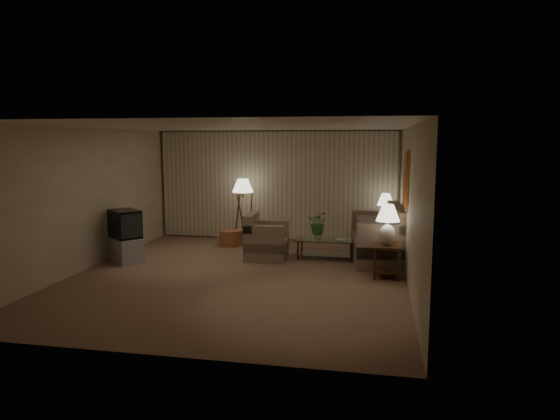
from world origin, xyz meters
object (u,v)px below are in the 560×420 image
(side_table_near, at_px, (387,255))
(crt_tv, at_px, (125,224))
(side_table_far, at_px, (385,231))
(floor_lamp, at_px, (243,210))
(table_lamp_near, at_px, (388,221))
(coffee_table, at_px, (325,245))
(tv_cabinet, at_px, (126,250))
(ottoman, at_px, (231,238))
(sofa, at_px, (378,239))
(table_lamp_far, at_px, (385,205))
(vase, at_px, (318,235))
(armchair, at_px, (267,241))

(side_table_near, distance_m, crt_tv, 5.22)
(side_table_far, relative_size, floor_lamp, 0.39)
(side_table_far, relative_size, table_lamp_near, 0.82)
(coffee_table, xyz_separation_m, floor_lamp, (-2.11, 1.23, 0.53))
(table_lamp_near, bearing_deg, floor_lamp, 143.40)
(tv_cabinet, xyz_separation_m, crt_tv, (0.00, 0.00, 0.53))
(coffee_table, relative_size, ottoman, 2.24)
(sofa, distance_m, ottoman, 3.51)
(side_table_far, distance_m, table_lamp_far, 0.60)
(ottoman, bearing_deg, sofa, -13.17)
(table_lamp_near, bearing_deg, side_table_near, 4.76)
(sofa, height_order, table_lamp_near, table_lamp_near)
(table_lamp_near, relative_size, tv_cabinet, 0.83)
(vase, bearing_deg, armchair, -168.12)
(side_table_near, distance_m, tv_cabinet, 5.21)
(ottoman, bearing_deg, side_table_far, 6.04)
(sofa, relative_size, coffee_table, 1.81)
(table_lamp_far, distance_m, ottoman, 3.67)
(armchair, relative_size, coffee_table, 0.81)
(crt_tv, relative_size, vase, 4.95)
(coffee_table, xyz_separation_m, crt_tv, (-3.97, -1.05, 0.51))
(sofa, relative_size, armchair, 2.24)
(sofa, distance_m, vase, 1.24)
(side_table_near, xyz_separation_m, crt_tv, (-5.20, 0.20, 0.38))
(table_lamp_near, relative_size, crt_tv, 0.90)
(armchair, distance_m, coffee_table, 1.23)
(coffee_table, bearing_deg, side_table_far, 45.97)
(crt_tv, xyz_separation_m, floor_lamp, (1.86, 2.28, 0.03))
(tv_cabinet, height_order, floor_lamp, floor_lamp)
(side_table_near, bearing_deg, coffee_table, 134.57)
(table_lamp_near, xyz_separation_m, vase, (-1.38, 1.25, -0.54))
(tv_cabinet, distance_m, floor_lamp, 2.99)
(armchair, xyz_separation_m, coffee_table, (1.21, 0.22, -0.10))
(armchair, relative_size, ottoman, 1.81)
(coffee_table, bearing_deg, tv_cabinet, -165.21)
(crt_tv, bearing_deg, vase, 55.10)
(sofa, xyz_separation_m, table_lamp_near, (0.15, -1.35, 0.59))
(floor_lamp, bearing_deg, crt_tv, -129.19)
(side_table_far, xyz_separation_m, table_lamp_far, (0.00, -0.00, 0.60))
(coffee_table, relative_size, floor_lamp, 0.79)
(tv_cabinet, relative_size, ottoman, 1.63)
(table_lamp_near, height_order, tv_cabinet, table_lamp_near)
(coffee_table, distance_m, floor_lamp, 2.50)
(armchair, xyz_separation_m, table_lamp_far, (2.44, 1.50, 0.62))
(side_table_far, distance_m, table_lamp_near, 2.60)
(table_lamp_near, relative_size, vase, 4.47)
(floor_lamp, relative_size, ottoman, 2.84)
(table_lamp_far, relative_size, coffee_table, 0.54)
(side_table_far, distance_m, floor_lamp, 3.37)
(table_lamp_near, bearing_deg, side_table_far, 90.00)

